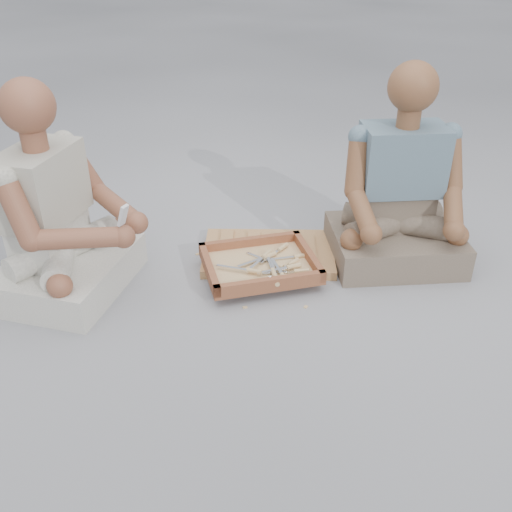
# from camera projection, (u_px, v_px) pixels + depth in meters

# --- Properties ---
(ground) EXTENTS (60.00, 60.00, 0.00)m
(ground) POSITION_uv_depth(u_px,v_px,m) (248.00, 332.00, 2.40)
(ground) COLOR #9E9EA4
(ground) RESTS_ON ground
(carved_panel) EXTENTS (0.70, 0.51, 0.04)m
(carved_panel) POSITION_uv_depth(u_px,v_px,m) (268.00, 253.00, 2.92)
(carved_panel) COLOR olive
(carved_panel) RESTS_ON ground
(tool_tray) EXTENTS (0.64, 0.58, 0.07)m
(tool_tray) POSITION_uv_depth(u_px,v_px,m) (260.00, 265.00, 2.74)
(tool_tray) COLOR brown
(tool_tray) RESTS_ON carved_panel
(chisel_0) EXTENTS (0.22, 0.05, 0.02)m
(chisel_0) POSITION_uv_depth(u_px,v_px,m) (250.00, 270.00, 2.66)
(chisel_0) COLOR silver
(chisel_0) RESTS_ON tool_tray
(chisel_1) EXTENTS (0.12, 0.20, 0.02)m
(chisel_1) POSITION_uv_depth(u_px,v_px,m) (280.00, 249.00, 2.84)
(chisel_1) COLOR silver
(chisel_1) RESTS_ON tool_tray
(chisel_2) EXTENTS (0.07, 0.22, 0.02)m
(chisel_2) POSITION_uv_depth(u_px,v_px,m) (276.00, 278.00, 2.60)
(chisel_2) COLOR silver
(chisel_2) RESTS_ON tool_tray
(chisel_3) EXTENTS (0.20, 0.13, 0.02)m
(chisel_3) POSITION_uv_depth(u_px,v_px,m) (274.00, 263.00, 2.74)
(chisel_3) COLOR silver
(chisel_3) RESTS_ON tool_tray
(chisel_4) EXTENTS (0.21, 0.09, 0.02)m
(chisel_4) POSITION_uv_depth(u_px,v_px,m) (297.00, 256.00, 2.79)
(chisel_4) COLOR silver
(chisel_4) RESTS_ON tool_tray
(chisel_5) EXTENTS (0.18, 0.16, 0.02)m
(chisel_5) POSITION_uv_depth(u_px,v_px,m) (266.00, 257.00, 2.78)
(chisel_5) COLOR silver
(chisel_5) RESTS_ON tool_tray
(chisel_6) EXTENTS (0.08, 0.22, 0.02)m
(chisel_6) POSITION_uv_depth(u_px,v_px,m) (273.00, 271.00, 2.66)
(chisel_6) COLOR silver
(chisel_6) RESTS_ON tool_tray
(chisel_7) EXTENTS (0.14, 0.19, 0.02)m
(chisel_7) POSITION_uv_depth(u_px,v_px,m) (290.00, 264.00, 2.74)
(chisel_7) COLOR silver
(chisel_7) RESTS_ON tool_tray
(chisel_8) EXTENTS (0.11, 0.21, 0.02)m
(chisel_8) POSITION_uv_depth(u_px,v_px,m) (283.00, 276.00, 2.61)
(chisel_8) COLOR silver
(chisel_8) RESTS_ON tool_tray
(chisel_9) EXTENTS (0.20, 0.12, 0.02)m
(chisel_9) POSITION_uv_depth(u_px,v_px,m) (290.00, 267.00, 2.69)
(chisel_9) COLOR silver
(chisel_9) RESTS_ON tool_tray
(chisel_10) EXTENTS (0.22, 0.07, 0.02)m
(chisel_10) POSITION_uv_depth(u_px,v_px,m) (297.00, 271.00, 2.68)
(chisel_10) COLOR silver
(chisel_10) RESTS_ON tool_tray
(chisel_11) EXTENTS (0.10, 0.21, 0.02)m
(chisel_11) POSITION_uv_depth(u_px,v_px,m) (264.00, 256.00, 2.77)
(chisel_11) COLOR silver
(chisel_11) RESTS_ON tool_tray
(wood_chip_0) EXTENTS (0.02, 0.02, 0.00)m
(wood_chip_0) POSITION_uv_depth(u_px,v_px,m) (318.00, 249.00, 2.99)
(wood_chip_0) COLOR #DCC682
(wood_chip_0) RESTS_ON ground
(wood_chip_1) EXTENTS (0.02, 0.02, 0.00)m
(wood_chip_1) POSITION_uv_depth(u_px,v_px,m) (198.00, 254.00, 2.95)
(wood_chip_1) COLOR #DCC682
(wood_chip_1) RESTS_ON ground
(wood_chip_2) EXTENTS (0.02, 0.02, 0.00)m
(wood_chip_2) POSITION_uv_depth(u_px,v_px,m) (300.00, 262.00, 2.88)
(wood_chip_2) COLOR #DCC682
(wood_chip_2) RESTS_ON ground
(wood_chip_3) EXTENTS (0.02, 0.02, 0.00)m
(wood_chip_3) POSITION_uv_depth(u_px,v_px,m) (306.00, 307.00, 2.55)
(wood_chip_3) COLOR #DCC682
(wood_chip_3) RESTS_ON ground
(wood_chip_4) EXTENTS (0.02, 0.02, 0.00)m
(wood_chip_4) POSITION_uv_depth(u_px,v_px,m) (311.00, 272.00, 2.80)
(wood_chip_4) COLOR #DCC682
(wood_chip_4) RESTS_ON ground
(wood_chip_5) EXTENTS (0.02, 0.02, 0.00)m
(wood_chip_5) POSITION_uv_depth(u_px,v_px,m) (318.00, 276.00, 2.77)
(wood_chip_5) COLOR #DCC682
(wood_chip_5) RESTS_ON ground
(wood_chip_6) EXTENTS (0.02, 0.02, 0.00)m
(wood_chip_6) POSITION_uv_depth(u_px,v_px,m) (263.00, 263.00, 2.88)
(wood_chip_6) COLOR #DCC682
(wood_chip_6) RESTS_ON ground
(wood_chip_7) EXTENTS (0.02, 0.02, 0.00)m
(wood_chip_7) POSITION_uv_depth(u_px,v_px,m) (245.00, 307.00, 2.55)
(wood_chip_7) COLOR #DCC682
(wood_chip_7) RESTS_ON ground
(craftsman) EXTENTS (0.69, 0.68, 0.97)m
(craftsman) POSITION_uv_depth(u_px,v_px,m) (59.00, 225.00, 2.53)
(craftsman) COLOR silver
(craftsman) RESTS_ON ground
(companion) EXTENTS (0.71, 0.61, 0.97)m
(companion) POSITION_uv_depth(u_px,v_px,m) (399.00, 200.00, 2.76)
(companion) COLOR #726152
(companion) RESTS_ON ground
(mobile_phone) EXTENTS (0.06, 0.05, 0.10)m
(mobile_phone) POSITION_uv_depth(u_px,v_px,m) (123.00, 215.00, 2.33)
(mobile_phone) COLOR silver
(mobile_phone) RESTS_ON craftsman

